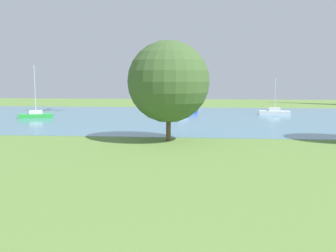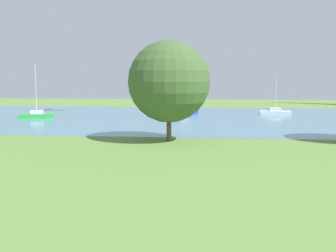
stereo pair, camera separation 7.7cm
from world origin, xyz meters
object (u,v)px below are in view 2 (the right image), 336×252
sailboat_green (37,115)px  tree_west_far (169,82)px  sailboat_blue (183,111)px  sailboat_white (275,112)px

sailboat_green → tree_west_far: size_ratio=0.84×
sailboat_green → tree_west_far: bearing=-41.7°
sailboat_blue → tree_west_far: size_ratio=0.75×
sailboat_white → tree_west_far: size_ratio=0.64×
sailboat_blue → sailboat_green: bearing=-157.1°
sailboat_green → tree_west_far: 28.92m
sailboat_blue → sailboat_white: size_ratio=1.16×
sailboat_blue → tree_west_far: bearing=-89.2°
sailboat_blue → tree_west_far: 28.20m
sailboat_blue → sailboat_white: (14.78, 0.07, -0.01)m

